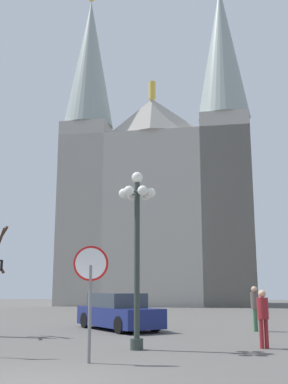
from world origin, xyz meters
name	(u,v)px	position (x,y,z in m)	size (l,w,h in m)	color
cathedral	(160,200)	(-0.50, 39.31, 10.65)	(19.59, 15.37, 33.37)	#ADA89E
stop_sign	(91,279)	(0.54, 2.47, 1.88)	(0.82, 0.18, 2.66)	slate
street_lamp	(137,231)	(1.34, 4.88, 3.30)	(1.10, 0.99, 5.05)	#2D3833
parked_car_near_navy	(118,312)	(-0.19, 10.99, 0.69)	(4.11, 4.62, 1.46)	navy
pedestrian_walking	(255,304)	(5.32, 10.84, 1.05)	(0.32, 0.32, 1.74)	#33663F
pedestrian_standing	(263,313)	(4.89, 5.53, 0.97)	(0.32, 0.32, 1.62)	maroon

